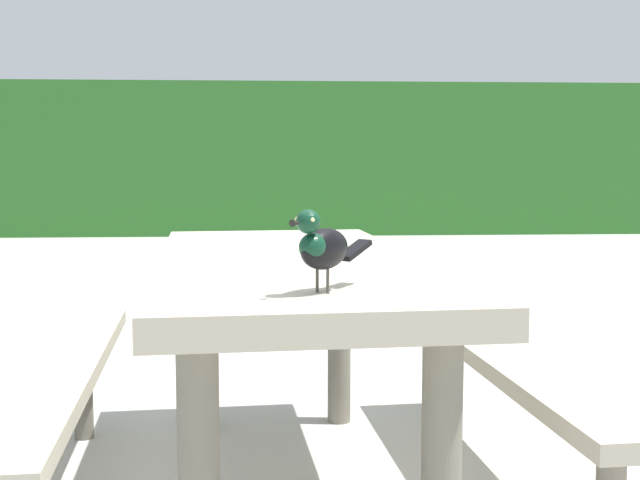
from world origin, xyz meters
The scene contains 3 objects.
hedge_wall centered at (0.00, 9.31, 1.02)m, with size 28.00×1.42×2.04m, color #2D6B28.
picnic_table_foreground centered at (-0.11, 0.14, 0.56)m, with size 1.80×1.85×0.74m.
bird_grackle centered at (-0.06, -0.52, 0.84)m, with size 0.20×0.24×0.18m.
Camera 1 is at (-0.18, -2.28, 1.03)m, focal length 46.26 mm.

